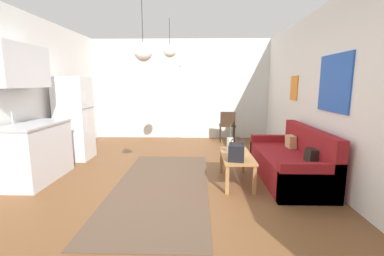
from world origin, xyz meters
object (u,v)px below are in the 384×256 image
at_px(couch, 292,163).
at_px(bamboo_vase, 230,145).
at_px(pendant_lamp_far, 170,51).
at_px(accent_chair, 227,124).
at_px(handbag, 236,152).
at_px(refrigerator, 74,119).
at_px(pendant_lamp_near, 143,52).
at_px(coffee_table, 236,158).

xyz_separation_m(couch, bamboo_vase, (-1.01, -0.01, 0.29)).
distance_m(couch, pendant_lamp_far, 2.97).
bearing_deg(accent_chair, handbag, 89.08).
relative_size(accent_chair, pendant_lamp_far, 1.15).
height_order(accent_chair, pendant_lamp_far, pendant_lamp_far).
distance_m(couch, refrigerator, 4.21).
height_order(refrigerator, pendant_lamp_far, pendant_lamp_far).
bearing_deg(pendant_lamp_near, pendant_lamp_far, 83.96).
relative_size(couch, accent_chair, 2.34).
bearing_deg(pendant_lamp_far, coffee_table, -45.54).
xyz_separation_m(coffee_table, pendant_lamp_near, (-1.32, -0.45, 1.55)).
bearing_deg(refrigerator, couch, -14.90).
relative_size(couch, pendant_lamp_far, 2.68).
relative_size(bamboo_vase, pendant_lamp_near, 0.50).
relative_size(refrigerator, pendant_lamp_far, 2.33).
height_order(couch, pendant_lamp_far, pendant_lamp_far).
bearing_deg(couch, pendant_lamp_far, 153.77).
relative_size(coffee_table, bamboo_vase, 2.24).
bearing_deg(pendant_lamp_far, couch, -26.23).
bearing_deg(pendant_lamp_near, couch, 14.97).
distance_m(pendant_lamp_near, pendant_lamp_far, 1.64).
height_order(coffee_table, bamboo_vase, bamboo_vase).
bearing_deg(bamboo_vase, handbag, -84.79).
distance_m(coffee_table, handbag, 0.36).
distance_m(bamboo_vase, handbag, 0.45).
relative_size(bamboo_vase, pendant_lamp_far, 0.64).
relative_size(bamboo_vase, accent_chair, 0.56).
relative_size(couch, bamboo_vase, 4.21).
bearing_deg(refrigerator, accent_chair, 26.48).
bearing_deg(coffee_table, bamboo_vase, 123.32).
distance_m(bamboo_vase, refrigerator, 3.22).
relative_size(coffee_table, handbag, 2.99).
xyz_separation_m(refrigerator, accent_chair, (3.27, 1.63, -0.35)).
height_order(refrigerator, accent_chair, refrigerator).
bearing_deg(couch, handbag, -154.66).
xyz_separation_m(couch, pendant_lamp_far, (-2.07, 1.02, 1.88)).
bearing_deg(refrigerator, pendant_lamp_near, -43.07).
relative_size(couch, refrigerator, 1.15).
xyz_separation_m(pendant_lamp_near, pendant_lamp_far, (0.17, 1.62, 0.21)).
xyz_separation_m(handbag, pendant_lamp_near, (-1.27, -0.14, 1.37)).
xyz_separation_m(couch, accent_chair, (-0.76, 2.70, 0.21)).
height_order(couch, refrigerator, refrigerator).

